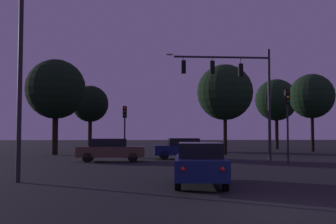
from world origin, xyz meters
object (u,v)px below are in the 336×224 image
tree_center_horizon (312,96)px  tree_right_cluster (90,104)px  tree_behind_sign (276,100)px  car_crossing_right (182,148)px  traffic_light_corner_right (288,112)px  traffic_light_corner_left (125,121)px  car_crossing_left (110,150)px  tree_lot_edge (56,89)px  tree_left_far (225,92)px  traffic_signal_mast_arm (237,81)px  parking_lot_lamp_post (21,48)px  car_nearside_lane (200,163)px

tree_center_horizon → tree_right_cluster: (-23.99, 9.03, -0.23)m
tree_behind_sign → car_crossing_right: bearing=-125.1°
traffic_light_corner_right → traffic_light_corner_left: bearing=149.9°
traffic_light_corner_right → tree_center_horizon: (8.26, 15.81, 2.49)m
car_crossing_left → tree_lot_edge: (-5.60, 8.73, 4.94)m
tree_behind_sign → tree_left_far: tree_behind_sign is taller
traffic_light_corner_right → tree_center_horizon: bearing=62.4°
traffic_signal_mast_arm → car_crossing_left: traffic_signal_mast_arm is taller
car_crossing_left → tree_right_cluster: bearing=101.3°
tree_right_cluster → tree_lot_edge: size_ratio=0.92×
traffic_light_corner_right → tree_right_cluster: (-15.73, 24.84, 2.26)m
parking_lot_lamp_post → tree_center_horizon: (21.90, 24.77, 0.56)m
traffic_light_corner_right → tree_center_horizon: size_ratio=0.57×
traffic_light_corner_left → traffic_light_corner_right: traffic_light_corner_right is taller
traffic_light_corner_right → car_crossing_right: 8.06m
traffic_light_corner_right → car_crossing_left: bearing=169.0°
traffic_light_corner_left → tree_lot_edge: size_ratio=0.47×
car_crossing_right → tree_right_cluster: 22.93m
traffic_light_corner_left → tree_left_far: 9.80m
car_crossing_left → tree_behind_sign: (18.17, 21.11, 5.15)m
tree_behind_sign → tree_lot_edge: tree_behind_sign is taller
car_nearside_lane → tree_lot_edge: 23.69m
car_crossing_left → tree_left_far: tree_left_far is taller
parking_lot_lamp_post → tree_right_cluster: 33.86m
car_nearside_lane → tree_lot_edge: tree_lot_edge is taller
traffic_light_corner_right → tree_right_cluster: bearing=122.3°
traffic_signal_mast_arm → tree_center_horizon: bearing=50.7°
traffic_light_corner_left → tree_center_horizon: tree_center_horizon is taller
traffic_signal_mast_arm → tree_lot_edge: (-14.23, 8.30, 0.29)m
car_crossing_left → tree_left_far: 13.04m
traffic_light_corner_left → parking_lot_lamp_post: bearing=-102.0°
traffic_signal_mast_arm → tree_left_far: bearing=85.3°
traffic_light_corner_right → tree_behind_sign: bearing=73.3°
tree_lot_edge → tree_right_cluster: bearing=85.7°
tree_right_cluster → car_nearside_lane: bearing=-75.7°
tree_left_far → traffic_light_corner_left: bearing=-154.6°
traffic_light_corner_left → parking_lot_lamp_post: parking_lot_lamp_post is taller
traffic_light_corner_right → tree_behind_sign: 24.47m
traffic_light_corner_left → car_nearside_lane: size_ratio=0.85×
traffic_light_corner_right → car_crossing_right: bearing=144.1°
car_nearside_lane → car_crossing_right: (0.65, 14.53, -0.00)m
traffic_light_corner_left → tree_right_cluster: (-5.27, 18.78, 2.67)m
traffic_light_corner_left → tree_behind_sign: bearing=44.6°
tree_left_far → tree_center_horizon: 11.69m
tree_right_cluster → car_crossing_left: bearing=-78.7°
traffic_light_corner_left → tree_center_horizon: 21.31m
traffic_light_corner_right → car_nearside_lane: bearing=-124.4°
tree_left_far → tree_center_horizon: size_ratio=0.99×
car_nearside_lane → parking_lot_lamp_post: (-6.78, 1.07, 4.35)m
car_nearside_lane → tree_center_horizon: bearing=59.7°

